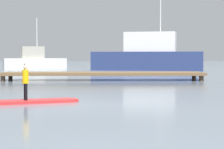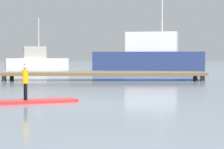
{
  "view_description": "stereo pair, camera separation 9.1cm",
  "coord_description": "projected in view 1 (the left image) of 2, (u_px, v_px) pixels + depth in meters",
  "views": [
    {
      "loc": [
        0.49,
        -13.79,
        1.56
      ],
      "look_at": [
        0.83,
        1.62,
        0.9
      ],
      "focal_mm": 68.03,
      "sensor_mm": 36.0,
      "label": 1
    },
    {
      "loc": [
        0.58,
        -13.79,
        1.56
      ],
      "look_at": [
        0.83,
        1.62,
        0.9
      ],
      "focal_mm": 68.03,
      "sensor_mm": 36.0,
      "label": 2
    }
  ],
  "objects": [
    {
      "name": "ground_plane",
      "position": [
        88.0,
        104.0,
        13.83
      ],
      "size": [
        240.0,
        240.0,
        0.0
      ],
      "primitive_type": "plane",
      "color": "slate"
    },
    {
      "name": "paddleboard_near",
      "position": [
        25.0,
        102.0,
        14.12
      ],
      "size": [
        3.53,
        1.86,
        0.1
      ],
      "color": "red",
      "rests_on": "ground"
    },
    {
      "name": "paddler_child_solo",
      "position": [
        25.0,
        80.0,
        14.1
      ],
      "size": [
        0.26,
        0.39,
        1.21
      ],
      "color": "black",
      "rests_on": "paddleboard_near"
    },
    {
      "name": "fishing_boat_white_large",
      "position": [
        148.0,
        56.0,
        46.55
      ],
      "size": [
        12.45,
        5.73,
        8.93
      ],
      "color": "navy",
      "rests_on": "ground"
    },
    {
      "name": "fishing_boat_green_midground",
      "position": [
        34.0,
        61.0,
        53.6
      ],
      "size": [
        8.07,
        4.59,
        6.39
      ],
      "color": "silver",
      "rests_on": "ground"
    },
    {
      "name": "floating_dock",
      "position": [
        103.0,
        74.0,
        27.51
      ],
      "size": [
        13.0,
        2.75,
        0.52
      ],
      "color": "brown",
      "rests_on": "ground"
    }
  ]
}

